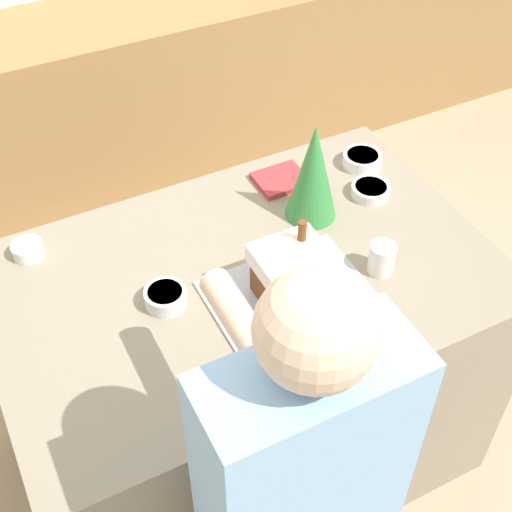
% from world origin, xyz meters
% --- Properties ---
extents(ground_plane, '(12.00, 12.00, 0.00)m').
position_xyz_m(ground_plane, '(0.00, 0.00, 0.00)').
color(ground_plane, tan).
extents(back_cabinet_block, '(6.00, 0.60, 0.90)m').
position_xyz_m(back_cabinet_block, '(0.00, 1.82, 0.45)').
color(back_cabinet_block, '#9E7547').
rests_on(back_cabinet_block, ground_plane).
extents(kitchen_island, '(1.47, 0.96, 0.92)m').
position_xyz_m(kitchen_island, '(0.00, 0.00, 0.46)').
color(kitchen_island, gray).
rests_on(kitchen_island, ground_plane).
extents(baking_tray, '(0.45, 0.32, 0.01)m').
position_xyz_m(baking_tray, '(0.08, -0.13, 0.93)').
color(baking_tray, '#B2B2BC').
rests_on(baking_tray, kitchen_island).
extents(gingerbread_house, '(0.20, 0.15, 0.23)m').
position_xyz_m(gingerbread_house, '(0.08, -0.13, 1.02)').
color(gingerbread_house, brown).
rests_on(gingerbread_house, baking_tray).
extents(decorative_tree, '(0.16, 0.16, 0.33)m').
position_xyz_m(decorative_tree, '(0.31, 0.15, 1.09)').
color(decorative_tree, '#33843D').
rests_on(decorative_tree, kitchen_island).
extents(candy_bowl_far_left, '(0.13, 0.13, 0.04)m').
position_xyz_m(candy_bowl_far_left, '(0.59, 0.29, 0.95)').
color(candy_bowl_far_left, white).
rests_on(candy_bowl_far_left, kitchen_island).
extents(candy_bowl_far_right, '(0.12, 0.12, 0.05)m').
position_xyz_m(candy_bowl_far_right, '(-0.25, -0.00, 0.95)').
color(candy_bowl_far_right, silver).
rests_on(candy_bowl_far_right, kitchen_island).
extents(candy_bowl_center_rear, '(0.09, 0.09, 0.04)m').
position_xyz_m(candy_bowl_center_rear, '(-0.54, 0.37, 0.95)').
color(candy_bowl_center_rear, white).
rests_on(candy_bowl_center_rear, kitchen_island).
extents(candy_bowl_near_tray_left, '(0.13, 0.13, 0.04)m').
position_xyz_m(candy_bowl_near_tray_left, '(0.53, 0.14, 0.94)').
color(candy_bowl_near_tray_left, silver).
rests_on(candy_bowl_near_tray_left, kitchen_island).
extents(cookbook, '(0.17, 0.14, 0.02)m').
position_xyz_m(cookbook, '(0.30, 0.33, 0.93)').
color(cookbook, '#B23338').
rests_on(cookbook, kitchen_island).
extents(mug, '(0.08, 0.08, 0.10)m').
position_xyz_m(mug, '(0.36, -0.16, 0.97)').
color(mug, white).
rests_on(mug, kitchen_island).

